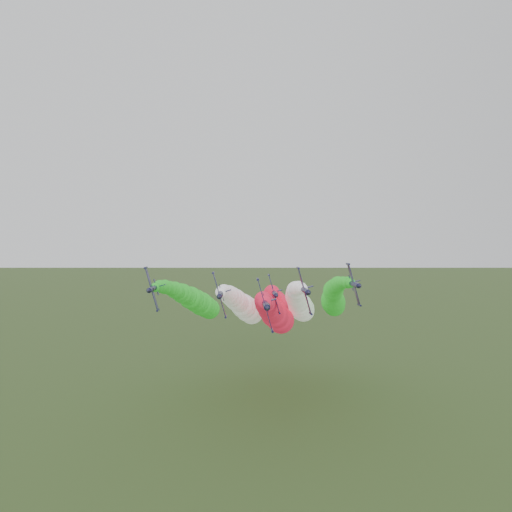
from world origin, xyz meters
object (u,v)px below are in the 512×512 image
object	(u,v)px
jet_outer_left	(195,301)
jet_outer_right	(334,298)
jet_lead	(274,313)
jet_trail	(278,303)
jet_inner_left	(242,305)
jet_inner_right	(299,303)

from	to	relation	value
jet_outer_left	jet_outer_right	size ratio (longest dim) A/B	1.00
jet_outer_right	jet_lead	bearing A→B (deg)	-134.31
jet_trail	jet_lead	bearing A→B (deg)	-96.93
jet_inner_left	jet_inner_right	xyz separation A→B (m)	(16.77, -4.20, 1.15)
jet_inner_right	jet_trail	distance (m)	20.38
jet_inner_right	jet_outer_right	world-z (taller)	jet_outer_right
jet_inner_right	jet_trail	xyz separation A→B (m)	(-4.55, 19.70, -2.54)
jet_inner_right	jet_inner_left	bearing A→B (deg)	165.94
jet_inner_left	jet_outer_right	bearing A→B (deg)	11.91
jet_lead	jet_inner_left	size ratio (longest dim) A/B	1.00
jet_lead	jet_outer_right	xyz separation A→B (m)	(20.34, 20.84, 1.92)
jet_lead	jet_outer_right	bearing A→B (deg)	45.69
jet_inner_right	jet_lead	bearing A→B (deg)	-127.98
jet_inner_left	jet_inner_right	distance (m)	17.33
jet_inner_left	jet_outer_left	size ratio (longest dim) A/B	1.00
jet_outer_left	jet_outer_right	xyz separation A→B (m)	(43.21, 2.40, 0.59)
jet_inner_left	jet_inner_right	world-z (taller)	jet_inner_right
jet_inner_right	jet_outer_left	distance (m)	32.09
jet_inner_left	jet_outer_left	distance (m)	14.83
jet_lead	jet_outer_left	bearing A→B (deg)	141.13
jet_outer_right	jet_outer_left	bearing A→B (deg)	-176.82
jet_inner_right	jet_outer_right	bearing A→B (deg)	40.36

